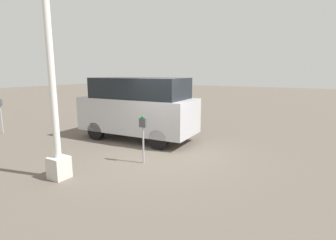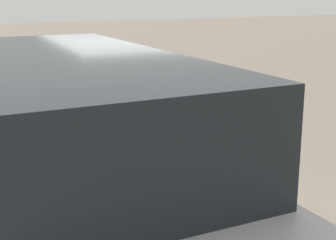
% 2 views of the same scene
% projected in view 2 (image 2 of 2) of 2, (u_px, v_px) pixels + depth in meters
% --- Properties ---
extents(ground_plane, '(80.00, 80.00, 0.00)m').
position_uv_depth(ground_plane, '(160.00, 218.00, 6.71)').
color(ground_plane, '#60564C').
extents(parking_meter_near, '(0.22, 0.14, 1.41)m').
position_uv_depth(parking_meter_near, '(202.00, 136.00, 6.71)').
color(parking_meter_near, '#9E9EA3').
rests_on(parking_meter_near, ground).
extents(parked_van, '(4.61, 2.09, 2.40)m').
position_uv_depth(parked_van, '(73.00, 192.00, 4.25)').
color(parked_van, '#B2B2B7').
rests_on(parked_van, ground).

